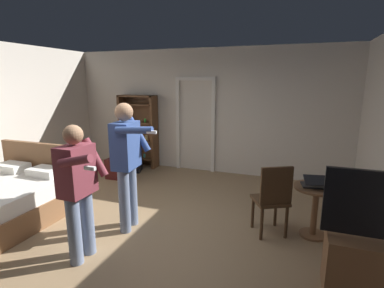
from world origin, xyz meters
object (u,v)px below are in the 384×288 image
at_px(bookshelf, 139,128).
at_px(person_blue_shirt, 78,185).
at_px(suitcase_dark, 120,169).
at_px(suitcase_small, 129,161).
at_px(tv_flatscreen, 381,261).
at_px(wooden_chair, 273,197).
at_px(laptop, 316,184).
at_px(bottle_on_table, 330,182).
at_px(side_table, 315,203).
at_px(person_striped_shirt, 127,158).

bearing_deg(bookshelf, person_blue_shirt, -70.15).
distance_m(suitcase_dark, suitcase_small, 0.52).
xyz_separation_m(tv_flatscreen, wooden_chair, (-1.07, 0.84, 0.16)).
height_order(laptop, bottle_on_table, bottle_on_table).
xyz_separation_m(laptop, bottle_on_table, (0.16, -0.04, 0.05)).
bearing_deg(suitcase_dark, bookshelf, 93.19).
bearing_deg(tv_flatscreen, wooden_chair, 141.83).
bearing_deg(side_table, bookshelf, 151.03).
xyz_separation_m(tv_flatscreen, laptop, (-0.55, 0.98, 0.36)).
bearing_deg(tv_flatscreen, side_table, 117.43).
xyz_separation_m(bookshelf, suitcase_small, (-0.02, -0.49, -0.69)).
xyz_separation_m(laptop, person_blue_shirt, (-2.54, -1.41, 0.15)).
height_order(person_blue_shirt, suitcase_dark, person_blue_shirt).
xyz_separation_m(bookshelf, person_striped_shirt, (1.42, -2.77, 0.10)).
relative_size(laptop, person_striped_shirt, 0.21).
distance_m(side_table, suitcase_small, 4.22).
distance_m(bookshelf, suitcase_dark, 1.23).
height_order(wooden_chair, suitcase_small, wooden_chair).
bearing_deg(suitcase_dark, tv_flatscreen, -27.71).
distance_m(bottle_on_table, wooden_chair, 0.73).
distance_m(laptop, suitcase_small, 4.24).
xyz_separation_m(side_table, suitcase_small, (-3.88, 1.65, -0.23)).
bearing_deg(bottle_on_table, suitcase_small, 156.72).
xyz_separation_m(tv_flatscreen, suitcase_small, (-4.41, 2.67, -0.15)).
bearing_deg(suitcase_small, person_blue_shirt, -83.90).
distance_m(bottle_on_table, suitcase_small, 4.41).
bearing_deg(person_blue_shirt, person_striped_shirt, 81.43).
distance_m(side_table, person_striped_shirt, 2.58).
relative_size(tv_flatscreen, bottle_on_table, 4.99).
bearing_deg(person_blue_shirt, tv_flatscreen, 8.07).
height_order(person_striped_shirt, suitcase_dark, person_striped_shirt).
xyz_separation_m(bottle_on_table, suitcase_small, (-4.02, 1.73, -0.57)).
distance_m(tv_flatscreen, suitcase_dark, 4.82).
distance_m(bookshelf, side_table, 4.43).
bearing_deg(wooden_chair, laptop, 14.92).
xyz_separation_m(bookshelf, side_table, (3.86, -2.14, -0.46)).
relative_size(side_table, wooden_chair, 0.71).
relative_size(bookshelf, bottle_on_table, 6.76).
height_order(bottle_on_table, suitcase_dark, bottle_on_table).
xyz_separation_m(tv_flatscreen, suitcase_dark, (-4.31, 2.15, -0.18)).
height_order(side_table, person_striped_shirt, person_striped_shirt).
bearing_deg(laptop, bookshelf, 150.41).
bearing_deg(suitcase_small, bottle_on_table, -40.20).
distance_m(laptop, person_striped_shirt, 2.50).
xyz_separation_m(tv_flatscreen, bottle_on_table, (-0.39, 0.94, 0.42)).
relative_size(bookshelf, tv_flatscreen, 1.35).
bearing_deg(person_striped_shirt, bookshelf, 117.09).
distance_m(laptop, wooden_chair, 0.57).
bearing_deg(side_table, wooden_chair, -161.51).
height_order(tv_flatscreen, laptop, tv_flatscreen).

